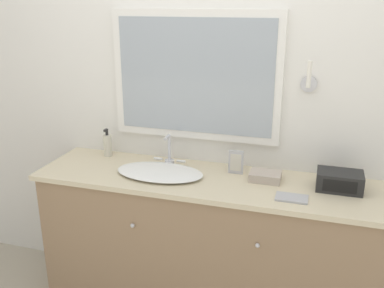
{
  "coord_description": "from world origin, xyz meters",
  "views": [
    {
      "loc": [
        0.58,
        -1.89,
        1.88
      ],
      "look_at": [
        -0.08,
        0.28,
        1.1
      ],
      "focal_mm": 40.0,
      "sensor_mm": 36.0,
      "label": 1
    }
  ],
  "objects_px": {
    "picture_frame": "(236,162)",
    "soap_bottle": "(108,145)",
    "sink_basin": "(160,171)",
    "appliance_box": "(339,181)"
  },
  "relations": [
    {
      "from": "soap_bottle",
      "to": "appliance_box",
      "type": "bearing_deg",
      "value": -4.5
    },
    {
      "from": "sink_basin",
      "to": "soap_bottle",
      "type": "distance_m",
      "value": 0.48
    },
    {
      "from": "soap_bottle",
      "to": "picture_frame",
      "type": "relative_size",
      "value": 1.3
    },
    {
      "from": "appliance_box",
      "to": "picture_frame",
      "type": "xyz_separation_m",
      "value": [
        -0.58,
        0.06,
        0.02
      ]
    },
    {
      "from": "sink_basin",
      "to": "appliance_box",
      "type": "bearing_deg",
      "value": 4.72
    },
    {
      "from": "sink_basin",
      "to": "appliance_box",
      "type": "distance_m",
      "value": 1.0
    },
    {
      "from": "picture_frame",
      "to": "soap_bottle",
      "type": "bearing_deg",
      "value": 176.4
    },
    {
      "from": "picture_frame",
      "to": "sink_basin",
      "type": "bearing_deg",
      "value": -161.42
    },
    {
      "from": "soap_bottle",
      "to": "appliance_box",
      "type": "relative_size",
      "value": 0.77
    },
    {
      "from": "picture_frame",
      "to": "appliance_box",
      "type": "bearing_deg",
      "value": -5.84
    }
  ]
}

